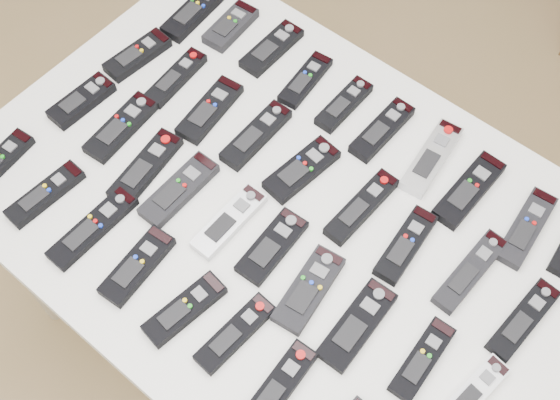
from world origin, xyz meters
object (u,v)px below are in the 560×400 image
Objects in this scene: remote_4 at (344,104)px; remote_3 at (305,80)px; remote_23 at (229,221)px; remote_22 at (179,190)px; remote_32 at (137,266)px; remote_1 at (231,26)px; remote_19 at (82,101)px; remote_10 at (138,55)px; remote_30 at (45,194)px; remote_34 at (235,333)px; remote_16 at (406,245)px; remote_21 at (146,167)px; remote_14 at (302,170)px; remote_0 at (196,10)px; remote_15 at (362,207)px; remote_25 at (309,289)px; remote_2 at (272,48)px; remote_28 at (474,392)px; remote_27 at (422,359)px; remote_33 at (185,309)px; remote_31 at (93,228)px; remote_7 at (469,190)px; remote_20 at (121,127)px; remote_18 at (523,320)px; remote_11 at (176,78)px; remote_26 at (357,325)px; remote_12 at (210,110)px; remote_8 at (526,228)px; remote_24 at (272,246)px; remote_6 at (431,158)px; remote_13 at (256,135)px.

remote_3 is at bearing 179.26° from remote_4.
remote_4 is at bearing 89.74° from remote_23.
remote_22 is 0.18m from remote_32.
remote_19 is at bearing -110.11° from remote_1.
remote_30 is (0.12, -0.38, -0.00)m from remote_10.
remote_32 is 0.23m from remote_34.
remote_19 is at bearing 167.14° from remote_34.
remote_21 is (-0.51, -0.19, -0.00)m from remote_16.
remote_23 is 1.04× the size of remote_34.
remote_14 is 1.02× the size of remote_32.
remote_10 is at bearing -96.93° from remote_0.
remote_25 is (0.03, -0.21, -0.00)m from remote_15.
remote_2 is 0.57m from remote_16.
remote_28 is (0.55, 0.02, 0.00)m from remote_23.
remote_22 is (-0.16, -0.20, 0.00)m from remote_14.
remote_27 is 0.44m from remote_33.
remote_2 is 0.65m from remote_33.
remote_0 is 0.22m from remote_2.
remote_22 is at bearing 67.94° from remote_31.
remote_14 is (-0.29, -0.18, -0.00)m from remote_7.
remote_21 is 0.94× the size of remote_31.
remote_31 is (-0.49, -0.36, -0.00)m from remote_16.
remote_0 is 1.29× the size of remote_4.
remote_4 and remote_20 have the same top height.
remote_27 is at bearing -27.38° from remote_0.
remote_33 is (-0.49, -0.38, 0.00)m from remote_18.
remote_20 is at bearing 162.79° from remote_34.
remote_11 is at bearing 9.60° from remote_10.
remote_11 is at bearing 111.17° from remote_21.
remote_18 is 0.21m from remote_27.
remote_1 is 0.78× the size of remote_15.
remote_26 is at bearing -35.68° from remote_1.
remote_28 is at bearing 2.27° from remote_22.
remote_12 and remote_23 have the same top height.
remote_1 is 0.75m from remote_34.
remote_10 is at bearing 155.43° from remote_25.
remote_34 is at bearing -124.52° from remote_8.
remote_22 is 0.23m from remote_24.
remote_6 reaches higher than remote_3.
remote_33 reaches higher than remote_24.
remote_14 is 0.52m from remote_30.
remote_1 reaches higher than remote_3.
remote_19 reaches higher than remote_25.
remote_22 reaches higher than remote_2.
remote_23 is (0.23, -0.40, 0.00)m from remote_2.
remote_13 is 0.39m from remote_19.
remote_4 is 0.96× the size of remote_27.
remote_6 is at bearing 80.45° from remote_25.
remote_18 is (0.64, -0.00, -0.00)m from remote_13.
remote_0 is at bearing 91.38° from remote_19.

